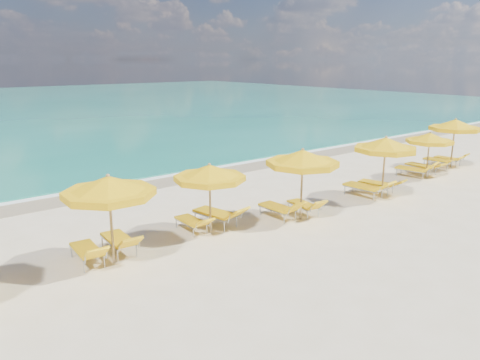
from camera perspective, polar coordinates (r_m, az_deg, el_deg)
ground_plane at (r=15.74m, az=3.42°, el=-5.31°), size 120.00×120.00×0.00m
wet_sand_band at (r=21.56m, az=-9.82°, el=-0.02°), size 120.00×2.60×0.01m
foam_line at (r=22.25m, az=-10.82°, el=0.38°), size 120.00×1.20×0.03m
whitecap_far at (r=39.67m, az=-11.36°, el=6.49°), size 18.00×0.30×0.05m
umbrella_2 at (r=12.56m, az=-15.72°, el=-0.88°), size 3.14×3.14×2.48m
umbrella_3 at (r=14.36m, az=-3.73°, el=0.79°), size 2.51×2.51×2.26m
umbrella_4 at (r=15.70m, az=7.64°, el=2.58°), size 2.50×2.50×2.49m
umbrella_5 at (r=19.00m, az=17.33°, el=4.08°), size 2.79×2.79×2.47m
umbrella_6 at (r=23.10m, az=22.13°, el=4.72°), size 2.77×2.77×2.14m
umbrella_7 at (r=25.78m, az=24.75°, el=6.06°), size 2.85×2.85×2.50m
lounger_2_left at (r=13.36m, az=-18.06°, el=-8.73°), size 0.71×1.80×0.80m
lounger_2_right at (r=13.81m, az=-14.48°, el=-7.66°), size 0.72×1.89×0.80m
lounger_3_left at (r=15.04m, az=-5.89°, el=-5.51°), size 0.59×1.67×0.69m
lounger_3_right at (r=15.47m, az=-2.85°, el=-4.69°), size 1.03×2.10×0.86m
lounger_4_left at (r=16.22m, az=4.71°, el=-3.89°), size 0.65×1.80×0.82m
lounger_4_right at (r=16.74m, az=7.81°, el=-3.46°), size 0.76×1.69×0.75m
lounger_5_left at (r=19.27m, az=14.91°, el=-1.29°), size 0.84×2.08×0.86m
lounger_5_right at (r=20.07m, az=16.39°, el=-0.84°), size 0.97×1.96×0.72m
lounger_6_left at (r=23.18m, az=20.32°, el=0.88°), size 0.96×1.91×0.88m
lounger_6_right at (r=24.06m, az=21.28°, el=1.25°), size 0.73×1.95×0.73m
lounger_7_left at (r=25.87m, az=23.07°, el=1.93°), size 0.77×1.89×0.72m
lounger_7_right at (r=26.65m, az=24.05°, el=2.14°), size 0.68×1.68×0.74m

